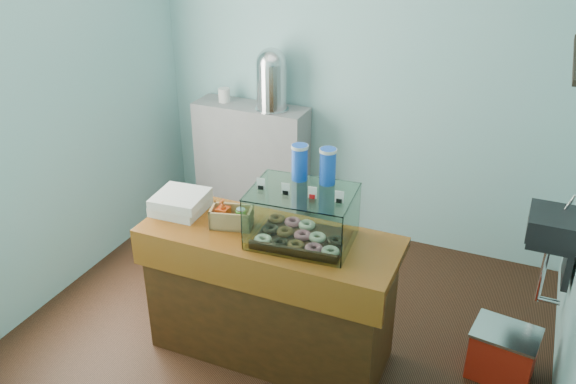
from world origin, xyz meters
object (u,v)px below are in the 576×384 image
at_px(display_case, 303,212).
at_px(counter, 270,294).
at_px(red_cooler, 503,353).
at_px(coffee_urn, 272,78).

bearing_deg(display_case, counter, -172.48).
bearing_deg(red_cooler, display_case, -157.71).
relative_size(display_case, coffee_urn, 1.21).
xyz_separation_m(counter, red_cooler, (1.43, 0.36, -0.28)).
height_order(counter, red_cooler, counter).
height_order(counter, display_case, display_case).
xyz_separation_m(counter, display_case, (0.21, 0.04, 0.62)).
distance_m(coffee_urn, red_cooler, 2.71).
bearing_deg(counter, red_cooler, 14.18).
xyz_separation_m(coffee_urn, red_cooler, (2.12, -1.20, -1.20)).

